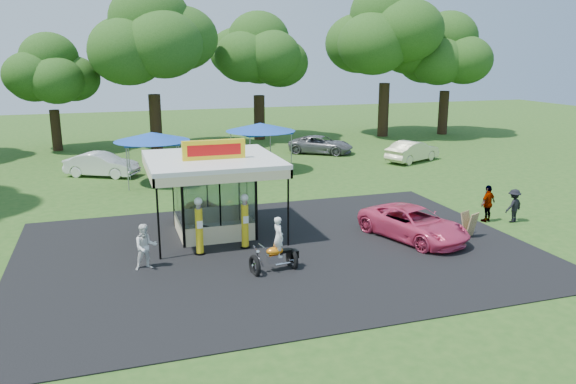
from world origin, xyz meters
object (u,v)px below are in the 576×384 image
object	(u,v)px
bg_car_d	(321,145)
kiosk_car	(205,210)
motorcycle	(277,249)
gas_station_kiosk	(213,194)
bg_car_a	(102,165)
tent_east	(261,127)
bg_car_b	(188,159)
gas_pump_left	(199,228)
bg_car_c	(237,155)
spectator_east_a	(514,206)
a_frame_sign	(469,225)
bg_car_e	(412,151)
pink_sedan	(413,224)
spectator_east_b	(488,203)
tent_west	(152,137)
spectator_west	(146,247)
gas_pump_right	(245,223)

from	to	relation	value
bg_car_d	kiosk_car	bearing A→B (deg)	176.22
motorcycle	kiosk_car	distance (m)	7.28
gas_station_kiosk	bg_car_a	world-z (taller)	gas_station_kiosk
tent_east	motorcycle	bearing A→B (deg)	-103.49
bg_car_b	tent_east	world-z (taller)	tent_east
gas_pump_left	bg_car_c	xyz separation A→B (m)	(5.41, 17.01, -0.39)
spectator_east_a	bg_car_b	world-z (taller)	spectator_east_a
bg_car_c	bg_car_b	bearing A→B (deg)	113.36
gas_pump_left	bg_car_d	bearing A→B (deg)	57.11
gas_pump_left	bg_car_a	bearing A→B (deg)	102.48
a_frame_sign	bg_car_b	bearing A→B (deg)	92.63
bg_car_b	bg_car_c	bearing A→B (deg)	-95.84
kiosk_car	bg_car_e	distance (m)	19.38
gas_station_kiosk	spectator_east_a	size ratio (longest dim) A/B	3.45
gas_station_kiosk	pink_sedan	world-z (taller)	gas_station_kiosk
spectator_east_b	tent_west	world-z (taller)	tent_west
kiosk_car	tent_west	bearing A→B (deg)	10.88
motorcycle	bg_car_c	distance (m)	19.76
a_frame_sign	bg_car_e	distance (m)	17.12
a_frame_sign	pink_sedan	xyz separation A→B (m)	(-2.40, 0.51, 0.13)
kiosk_car	bg_car_c	bearing A→B (deg)	-19.53
bg_car_b	tent_east	xyz separation A→B (m)	(4.53, -1.97, 2.18)
bg_car_b	gas_pump_left	bearing A→B (deg)	161.72
spectator_east_b	bg_car_a	distance (m)	23.25
bg_car_d	tent_east	xyz separation A→B (m)	(-6.18, -4.90, 2.20)
spectator_west	bg_car_a	distance (m)	17.10
gas_pump_right	bg_car_b	distance (m)	16.49
gas_pump_left	a_frame_sign	bearing A→B (deg)	-7.06
spectator_east_a	tent_east	size ratio (longest dim) A/B	0.34
spectator_west	tent_west	size ratio (longest dim) A/B	0.38
tent_west	tent_east	size ratio (longest dim) A/B	0.97
spectator_west	bg_car_b	size ratio (longest dim) A/B	0.35
gas_pump_left	spectator_east_b	xyz separation A→B (m)	(13.43, 0.29, -0.24)
a_frame_sign	spectator_east_b	world-z (taller)	spectator_east_b
spectator_east_a	bg_car_b	xyz separation A→B (m)	(-12.56, 16.81, -0.07)
spectator_west	bg_car_a	world-z (taller)	spectator_west
bg_car_e	pink_sedan	bearing A→B (deg)	125.35
gas_pump_left	bg_car_b	bearing A→B (deg)	83.30
gas_station_kiosk	tent_east	size ratio (longest dim) A/B	1.18
bg_car_a	bg_car_b	distance (m)	5.56
bg_car_d	bg_car_a	bearing A→B (deg)	136.11
tent_east	bg_car_c	bearing A→B (deg)	114.95
kiosk_car	motorcycle	bearing A→B (deg)	-169.35
motorcycle	bg_car_a	size ratio (longest dim) A/B	0.46
gas_pump_left	gas_pump_right	world-z (taller)	gas_pump_left
bg_car_c	gas_pump_right	bearing A→B (deg)	-174.32
spectator_east_a	bg_car_e	bearing A→B (deg)	-118.30
a_frame_sign	spectator_east_b	xyz separation A→B (m)	(2.18, 1.68, 0.32)
bg_car_c	bg_car_e	bearing A→B (deg)	-84.11
gas_pump_left	pink_sedan	distance (m)	8.91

